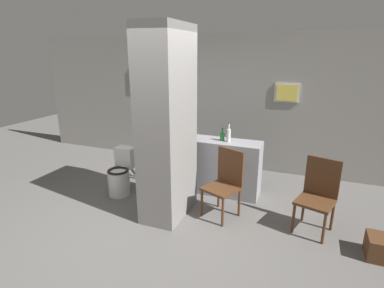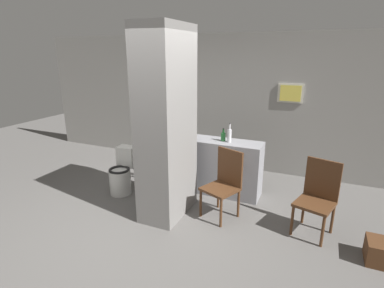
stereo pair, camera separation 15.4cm
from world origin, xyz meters
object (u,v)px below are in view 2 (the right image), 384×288
chair_near_pillar (224,181)px  bottle_tall (229,135)px  chair_by_doorway (318,195)px  toilet (122,174)px  bicycle (170,164)px

chair_near_pillar → bottle_tall: (-0.14, 0.64, 0.50)m
chair_by_doorway → toilet: bearing=-162.2°
chair_by_doorway → bicycle: bearing=-175.8°
toilet → bicycle: bicycle is taller
chair_by_doorway → bottle_tall: bearing=173.9°
bottle_tall → chair_by_doorway: bearing=-23.1°
chair_near_pillar → bottle_tall: bottle_tall is taller
chair_by_doorway → bicycle: 2.45m
toilet → bicycle: size_ratio=0.45×
bicycle → bottle_tall: size_ratio=5.35×
toilet → bottle_tall: size_ratio=2.39×
chair_near_pillar → toilet: bearing=-158.4°
toilet → bottle_tall: bearing=20.6°
bicycle → bottle_tall: bearing=1.8°
toilet → bicycle: bearing=44.3°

